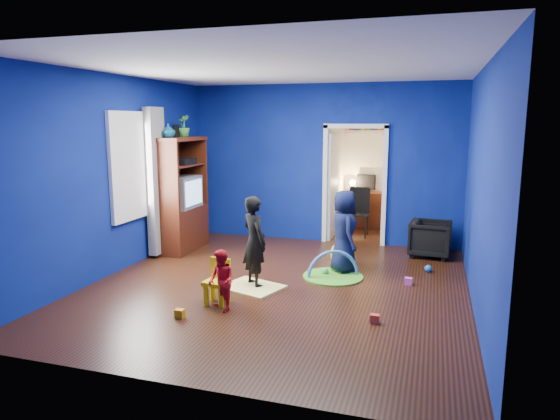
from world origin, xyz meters
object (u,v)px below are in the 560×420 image
(hopper_ball, at_px, (343,254))
(play_mat, at_px, (333,276))
(child_navy, at_px, (344,231))
(armchair, at_px, (430,239))
(folding_chair, at_px, (358,213))
(kid_chair, at_px, (217,284))
(vase, at_px, (168,131))
(study_desk, at_px, (365,209))
(child_black, at_px, (254,242))
(toddler_red, at_px, (221,281))
(crt_tv, at_px, (182,192))
(tv_armoire, at_px, (180,194))

(hopper_ball, bearing_deg, play_mat, -93.76)
(child_navy, bearing_deg, armchair, -71.23)
(armchair, xyz_separation_m, folding_chair, (-1.37, 1.10, 0.16))
(child_navy, height_order, folding_chair, child_navy)
(hopper_ball, height_order, kid_chair, kid_chair)
(vase, relative_size, folding_chair, 0.25)
(hopper_ball, height_order, study_desk, study_desk)
(hopper_ball, xyz_separation_m, folding_chair, (-0.09, 2.13, 0.26))
(child_black, bearing_deg, child_navy, -94.67)
(toddler_red, bearing_deg, study_desk, 122.10)
(child_navy, bearing_deg, study_desk, -24.82)
(kid_chair, bearing_deg, child_navy, 61.91)
(play_mat, bearing_deg, child_black, -143.65)
(hopper_ball, relative_size, kid_chair, 0.79)
(hopper_ball, distance_m, kid_chair, 2.36)
(child_black, bearing_deg, study_desk, -60.94)
(crt_tv, height_order, study_desk, crt_tv)
(child_navy, xyz_separation_m, hopper_ball, (-0.05, 0.25, -0.42))
(child_black, xyz_separation_m, play_mat, (0.95, 0.70, -0.61))
(toddler_red, height_order, folding_chair, folding_chair)
(play_mat, bearing_deg, kid_chair, -128.68)
(toddler_red, height_order, kid_chair, toddler_red)
(crt_tv, bearing_deg, play_mat, -15.68)
(child_black, distance_m, vase, 2.68)
(armchair, distance_m, child_navy, 1.80)
(folding_chair, bearing_deg, tv_armoire, -145.93)
(vase, distance_m, tv_armoire, 1.13)
(study_desk, bearing_deg, crt_tv, -134.11)
(child_black, distance_m, folding_chair, 3.52)
(child_black, distance_m, study_desk, 4.46)
(crt_tv, relative_size, play_mat, 0.81)
(child_black, relative_size, play_mat, 1.44)
(child_black, distance_m, play_mat, 1.33)
(crt_tv, height_order, kid_chair, crt_tv)
(play_mat, distance_m, study_desk, 3.68)
(child_black, bearing_deg, hopper_ball, -87.06)
(armchair, xyz_separation_m, toddler_red, (-2.34, -3.26, 0.07))
(armchair, relative_size, kid_chair, 1.32)
(child_navy, distance_m, folding_chair, 2.38)
(child_black, height_order, child_navy, child_black)
(child_black, relative_size, toddler_red, 1.69)
(crt_tv, bearing_deg, study_desk, 45.89)
(kid_chair, height_order, folding_chair, folding_chair)
(armchair, relative_size, tv_armoire, 0.34)
(tv_armoire, relative_size, study_desk, 2.23)
(kid_chair, xyz_separation_m, play_mat, (1.17, 1.46, -0.24))
(toddler_red, xyz_separation_m, tv_armoire, (-1.85, 2.45, 0.61))
(child_black, bearing_deg, toddler_red, 126.57)
(study_desk, xyz_separation_m, folding_chair, (0.00, -0.96, 0.09))
(tv_armoire, distance_m, crt_tv, 0.06)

